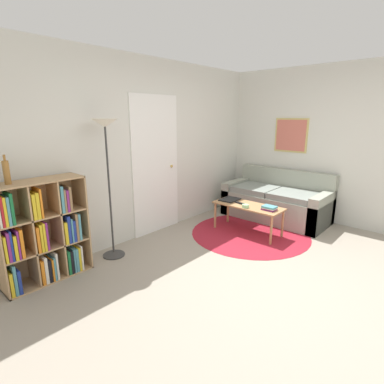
{
  "coord_description": "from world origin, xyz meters",
  "views": [
    {
      "loc": [
        -2.87,
        -1.24,
        1.79
      ],
      "look_at": [
        -0.13,
        1.21,
        0.85
      ],
      "focal_mm": 28.0,
      "sensor_mm": 36.0,
      "label": 1
    }
  ],
  "objects_px": {
    "floor_lamp": "(106,143)",
    "laptop": "(230,199)",
    "couch": "(277,202)",
    "coffee_table": "(248,208)",
    "bowl": "(245,206)",
    "bottle_middle": "(6,172)",
    "bookshelf": "(42,234)"
  },
  "relations": [
    {
      "from": "couch",
      "to": "bottle_middle",
      "type": "relative_size",
      "value": 6.03
    },
    {
      "from": "floor_lamp",
      "to": "couch",
      "type": "height_order",
      "value": "floor_lamp"
    },
    {
      "from": "floor_lamp",
      "to": "laptop",
      "type": "height_order",
      "value": "floor_lamp"
    },
    {
      "from": "coffee_table",
      "to": "couch",
      "type": "bearing_deg",
      "value": -1.0
    },
    {
      "from": "floor_lamp",
      "to": "bowl",
      "type": "height_order",
      "value": "floor_lamp"
    },
    {
      "from": "bowl",
      "to": "bottle_middle",
      "type": "distance_m",
      "value": 3.07
    },
    {
      "from": "bowl",
      "to": "bottle_middle",
      "type": "relative_size",
      "value": 0.36
    },
    {
      "from": "floor_lamp",
      "to": "laptop",
      "type": "xyz_separation_m",
      "value": [
        1.91,
        -0.51,
        -1.02
      ]
    },
    {
      "from": "floor_lamp",
      "to": "bottle_middle",
      "type": "height_order",
      "value": "floor_lamp"
    },
    {
      "from": "laptop",
      "to": "bowl",
      "type": "distance_m",
      "value": 0.45
    },
    {
      "from": "bookshelf",
      "to": "floor_lamp",
      "type": "relative_size",
      "value": 0.65
    },
    {
      "from": "floor_lamp",
      "to": "coffee_table",
      "type": "distance_m",
      "value": 2.33
    },
    {
      "from": "floor_lamp",
      "to": "bookshelf",
      "type": "bearing_deg",
      "value": 175.65
    },
    {
      "from": "bowl",
      "to": "bottle_middle",
      "type": "bearing_deg",
      "value": 160.46
    },
    {
      "from": "floor_lamp",
      "to": "coffee_table",
      "type": "bearing_deg",
      "value": -25.02
    },
    {
      "from": "bowl",
      "to": "bottle_middle",
      "type": "height_order",
      "value": "bottle_middle"
    },
    {
      "from": "laptop",
      "to": "floor_lamp",
      "type": "bearing_deg",
      "value": 165.17
    },
    {
      "from": "bowl",
      "to": "couch",
      "type": "bearing_deg",
      "value": 1.29
    },
    {
      "from": "couch",
      "to": "laptop",
      "type": "bearing_deg",
      "value": 157.41
    },
    {
      "from": "coffee_table",
      "to": "laptop",
      "type": "xyz_separation_m",
      "value": [
        0.04,
        0.37,
        0.06
      ]
    },
    {
      "from": "bookshelf",
      "to": "bowl",
      "type": "xyz_separation_m",
      "value": [
        2.56,
        -0.98,
        -0.06
      ]
    },
    {
      "from": "bookshelf",
      "to": "coffee_table",
      "type": "height_order",
      "value": "bookshelf"
    },
    {
      "from": "coffee_table",
      "to": "laptop",
      "type": "distance_m",
      "value": 0.38
    },
    {
      "from": "laptop",
      "to": "bottle_middle",
      "type": "distance_m",
      "value": 3.14
    },
    {
      "from": "bookshelf",
      "to": "coffee_table",
      "type": "relative_size",
      "value": 1.05
    },
    {
      "from": "bookshelf",
      "to": "couch",
      "type": "height_order",
      "value": "bookshelf"
    },
    {
      "from": "couch",
      "to": "coffee_table",
      "type": "distance_m",
      "value": 0.97
    },
    {
      "from": "bookshelf",
      "to": "bowl",
      "type": "bearing_deg",
      "value": -20.92
    },
    {
      "from": "bookshelf",
      "to": "floor_lamp",
      "type": "distance_m",
      "value": 1.26
    },
    {
      "from": "couch",
      "to": "bowl",
      "type": "bearing_deg",
      "value": -178.71
    },
    {
      "from": "bookshelf",
      "to": "laptop",
      "type": "relative_size",
      "value": 3.39
    },
    {
      "from": "coffee_table",
      "to": "bowl",
      "type": "bearing_deg",
      "value": -164.12
    }
  ]
}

